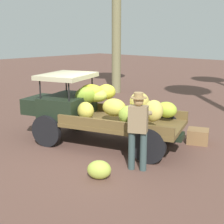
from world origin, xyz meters
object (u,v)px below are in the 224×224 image
object	(u,v)px
farmer	(138,127)
truck	(98,109)
loose_banana_bunch	(99,170)
wooden_crate	(198,136)

from	to	relation	value
farmer	truck	bearing A→B (deg)	43.26
loose_banana_bunch	truck	bearing A→B (deg)	-44.72
truck	loose_banana_bunch	world-z (taller)	truck
wooden_crate	loose_banana_bunch	xyz separation A→B (m)	(0.46, 3.38, 0.00)
wooden_crate	loose_banana_bunch	bearing A→B (deg)	82.24
truck	farmer	world-z (taller)	truck
truck	loose_banana_bunch	bearing A→B (deg)	116.26
loose_banana_bunch	wooden_crate	bearing A→B (deg)	-97.76
truck	loose_banana_bunch	distance (m)	2.35
farmer	wooden_crate	xyz separation A→B (m)	(-0.16, -2.49, -0.80)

